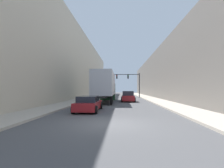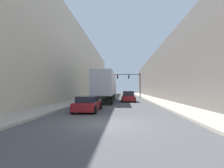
# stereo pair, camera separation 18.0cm
# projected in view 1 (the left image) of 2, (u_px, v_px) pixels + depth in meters

# --- Properties ---
(ground_plane) EXTENTS (200.00, 200.00, 0.00)m
(ground_plane) POSITION_uv_depth(u_px,v_px,m) (111.00, 124.00, 9.44)
(ground_plane) COLOR #4C4C4F
(sidewalk_right) EXTENTS (2.90, 80.00, 0.15)m
(sidewalk_right) POSITION_uv_depth(u_px,v_px,m) (147.00, 97.00, 39.05)
(sidewalk_right) COLOR #B2A899
(sidewalk_right) RESTS_ON ground
(sidewalk_left) EXTENTS (2.90, 80.00, 0.15)m
(sidewalk_left) POSITION_uv_depth(u_px,v_px,m) (92.00, 97.00, 39.72)
(sidewalk_left) COLOR #B2A899
(sidewalk_left) RESTS_ON ground
(building_right) EXTENTS (6.00, 80.00, 10.00)m
(building_right) POSITION_uv_depth(u_px,v_px,m) (167.00, 75.00, 38.95)
(building_right) COLOR #66605B
(building_right) RESTS_ON ground
(building_left) EXTENTS (6.00, 80.00, 14.50)m
(building_left) POSITION_uv_depth(u_px,v_px,m) (73.00, 66.00, 40.17)
(building_left) COLOR beige
(building_left) RESTS_ON ground
(semi_truck) EXTENTS (2.56, 12.29, 4.21)m
(semi_truck) POSITION_uv_depth(u_px,v_px,m) (105.00, 86.00, 25.75)
(semi_truck) COLOR #B2B7C1
(semi_truck) RESTS_ON ground
(sedan_car) EXTENTS (1.99, 4.69, 1.30)m
(sedan_car) POSITION_uv_depth(u_px,v_px,m) (89.00, 104.00, 15.04)
(sedan_car) COLOR maroon
(sedan_car) RESTS_ON ground
(suv_car) EXTENTS (2.07, 4.67, 1.60)m
(suv_car) POSITION_uv_depth(u_px,v_px,m) (128.00, 97.00, 26.64)
(suv_car) COLOR maroon
(suv_car) RESTS_ON ground
(traffic_signal_gantry) EXTENTS (7.74, 0.35, 5.53)m
(traffic_signal_gantry) POSITION_uv_depth(u_px,v_px,m) (130.00, 80.00, 39.67)
(traffic_signal_gantry) COLOR black
(traffic_signal_gantry) RESTS_ON ground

